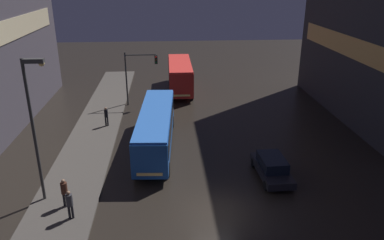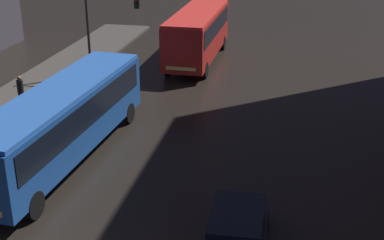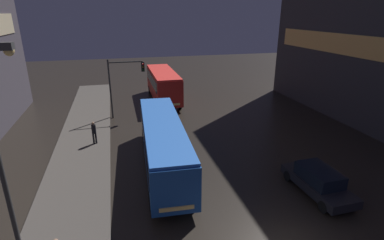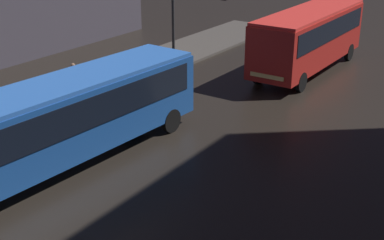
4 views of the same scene
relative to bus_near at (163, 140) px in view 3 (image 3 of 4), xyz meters
The scene contains 7 objects.
sidewalk_left 5.85m from the bus_near, 169.26° to the left, with size 4.00×48.00×0.15m.
bus_near is the anchor object (origin of this frame).
bus_far 15.90m from the bus_near, 80.61° to the left, with size 2.74×9.94×3.41m.
car_taxi 9.50m from the bus_near, 33.19° to the right, with size 2.00×4.63×1.52m.
pedestrian_far 6.62m from the bus_near, 133.75° to the left, with size 0.38×0.38×1.76m.
traffic_light_main 11.20m from the bus_near, 100.26° to the left, with size 3.37×0.35×5.63m.
street_lamp_sidewalk 10.27m from the bus_near, 133.33° to the right, with size 1.25×0.36×8.69m.
Camera 3 is at (-6.18, -8.52, 9.69)m, focal length 28.00 mm.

